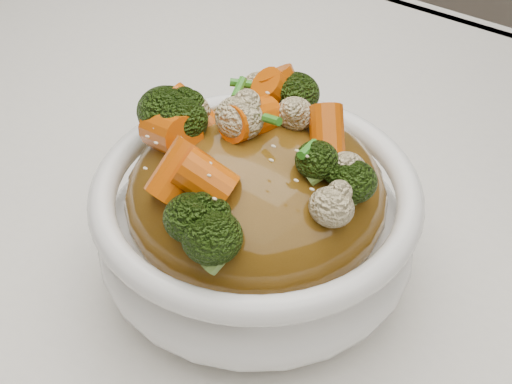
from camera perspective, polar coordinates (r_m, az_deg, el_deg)
The scene contains 8 objects.
tablecloth at distance 0.51m, azimuth 0.27°, elevation -6.43°, with size 1.20×0.80×0.04m, color white.
bowl at distance 0.45m, azimuth 0.00°, elevation -2.87°, with size 0.20×0.20×0.08m, color white, non-canonical shape.
sauce_base at distance 0.44m, azimuth 0.00°, elevation -0.28°, with size 0.16×0.16×0.09m, color #5F3E10.
carrots at distance 0.40m, azimuth 0.00°, elevation 5.96°, with size 0.16×0.16×0.05m, color #D05506, non-canonical shape.
broccoli at distance 0.40m, azimuth 0.00°, elevation 5.85°, with size 0.16×0.16×0.04m, color black, non-canonical shape.
cauliflower at distance 0.40m, azimuth 0.00°, elevation 5.63°, with size 0.16×0.16×0.03m, color beige, non-canonical shape.
scallions at distance 0.40m, azimuth 0.00°, elevation 6.06°, with size 0.12×0.12×0.02m, color #2D7F1D, non-canonical shape.
sesame_seeds at distance 0.40m, azimuth 0.00°, elevation 6.06°, with size 0.14×0.14×0.01m, color beige, non-canonical shape.
Camera 1 is at (0.20, -0.28, 1.11)m, focal length 50.00 mm.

